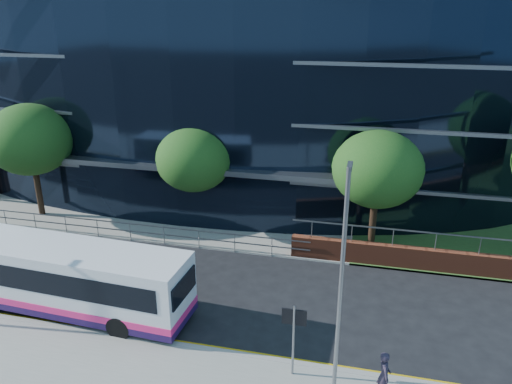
% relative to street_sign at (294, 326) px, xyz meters
% --- Properties ---
extents(ground, '(200.00, 200.00, 0.00)m').
position_rel_street_sign_xyz_m(ground, '(-4.50, 1.59, -2.15)').
color(ground, black).
rests_on(ground, ground).
extents(kerb, '(80.00, 0.25, 0.16)m').
position_rel_street_sign_xyz_m(kerb, '(-4.50, 0.59, -2.07)').
color(kerb, gray).
rests_on(kerb, ground).
extents(yellow_line_outer, '(80.00, 0.08, 0.01)m').
position_rel_street_sign_xyz_m(yellow_line_outer, '(-4.50, 0.79, -2.14)').
color(yellow_line_outer, gold).
rests_on(yellow_line_outer, ground).
extents(yellow_line_inner, '(80.00, 0.08, 0.01)m').
position_rel_street_sign_xyz_m(yellow_line_inner, '(-4.50, 0.94, -2.14)').
color(yellow_line_inner, gold).
rests_on(yellow_line_inner, ground).
extents(far_forecourt, '(50.00, 8.00, 0.10)m').
position_rel_street_sign_xyz_m(far_forecourt, '(-10.50, 12.59, -2.10)').
color(far_forecourt, gray).
rests_on(far_forecourt, ground).
extents(glass_office, '(44.00, 23.10, 16.00)m').
position_rel_street_sign_xyz_m(glass_office, '(-8.50, 22.44, 5.85)').
color(glass_office, black).
rests_on(glass_office, ground).
extents(guard_railings, '(24.00, 0.05, 1.10)m').
position_rel_street_sign_xyz_m(guard_railings, '(-12.50, 8.59, -1.33)').
color(guard_railings, slate).
rests_on(guard_railings, ground).
extents(street_sign, '(0.85, 0.09, 2.80)m').
position_rel_street_sign_xyz_m(street_sign, '(0.00, 0.00, 0.00)').
color(street_sign, slate).
rests_on(street_sign, pavement_near).
extents(tree_far_a, '(4.95, 4.95, 6.98)m').
position_rel_street_sign_xyz_m(tree_far_a, '(-17.50, 10.59, 2.71)').
color(tree_far_a, black).
rests_on(tree_far_a, ground).
extents(tree_far_b, '(4.29, 4.29, 6.05)m').
position_rel_street_sign_xyz_m(tree_far_b, '(-7.50, 11.09, 2.06)').
color(tree_far_b, black).
rests_on(tree_far_b, ground).
extents(tree_far_c, '(4.62, 4.62, 6.51)m').
position_rel_street_sign_xyz_m(tree_far_c, '(2.50, 10.59, 2.39)').
color(tree_far_c, black).
rests_on(tree_far_c, ground).
extents(streetlight_east, '(0.15, 0.77, 8.00)m').
position_rel_street_sign_xyz_m(streetlight_east, '(1.50, -0.59, 2.29)').
color(streetlight_east, slate).
rests_on(streetlight_east, pavement_near).
extents(city_bus, '(11.28, 3.19, 3.02)m').
position_rel_street_sign_xyz_m(city_bus, '(-10.04, 1.88, -0.55)').
color(city_bus, silver).
rests_on(city_bus, ground).
extents(pedestrian, '(0.53, 0.70, 1.74)m').
position_rel_street_sign_xyz_m(pedestrian, '(3.08, -0.38, -1.13)').
color(pedestrian, '#272030').
rests_on(pedestrian, pavement_near).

